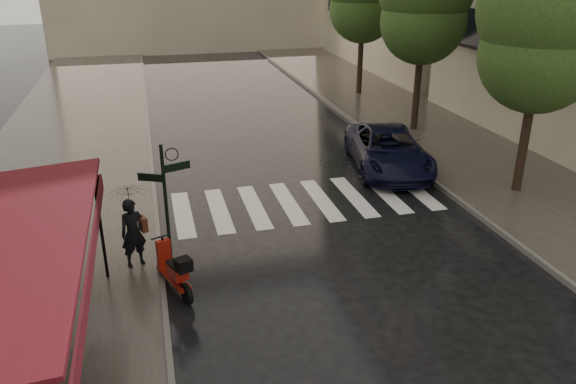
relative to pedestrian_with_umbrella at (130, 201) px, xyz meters
name	(u,v)px	position (x,y,z in m)	size (l,w,h in m)	color
ground	(243,335)	(2.00, -3.17, -1.75)	(120.00, 120.00, 0.00)	black
sidewalk_near	(66,157)	(-2.50, 8.83, -1.69)	(6.00, 60.00, 0.12)	#38332D
sidewalk_far	(429,129)	(12.25, 8.83, -1.69)	(5.50, 60.00, 0.12)	#38332D
curb_near	(150,150)	(0.55, 8.83, -1.68)	(0.12, 60.00, 0.16)	#595651
curb_far	(368,133)	(9.45, 8.83, -1.68)	(0.12, 60.00, 0.16)	#595651
crosswalk	(305,201)	(4.97, 2.83, -1.75)	(7.85, 3.20, 0.01)	silver
signpost	(166,198)	(0.80, -0.17, 0.08)	(1.17, 0.29, 3.10)	black
tree_near	(545,17)	(11.60, 1.83, 3.57)	(3.80, 3.80, 7.99)	black
pedestrian_with_umbrella	(130,201)	(0.00, 0.00, 0.00)	(1.28, 1.29, 2.45)	black
scooter	(175,271)	(0.83, -1.25, -1.23)	(0.82, 1.63, 1.12)	black
parked_car	(388,150)	(8.54, 4.86, -1.04)	(2.35, 5.11, 1.42)	black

